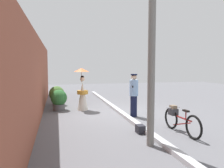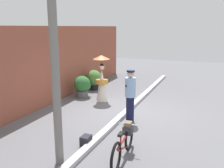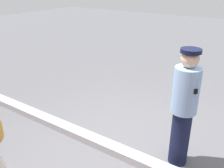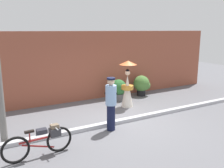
{
  "view_description": "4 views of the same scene",
  "coord_description": "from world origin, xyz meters",
  "px_view_note": "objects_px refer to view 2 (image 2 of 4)",
  "views": [
    {
      "loc": [
        -8.59,
        2.54,
        1.99
      ],
      "look_at": [
        0.34,
        0.26,
        1.21
      ],
      "focal_mm": 34.71,
      "sensor_mm": 36.0,
      "label": 1
    },
    {
      "loc": [
        -8.0,
        -2.72,
        3.0
      ],
      "look_at": [
        -0.2,
        0.48,
        1.06
      ],
      "focal_mm": 39.96,
      "sensor_mm": 36.0,
      "label": 2
    },
    {
      "loc": [
        -1.52,
        2.54,
        2.45
      ],
      "look_at": [
        0.11,
        0.14,
        1.2
      ],
      "focal_mm": 39.56,
      "sensor_mm": 36.0,
      "label": 3
    },
    {
      "loc": [
        -4.2,
        -6.7,
        3.09
      ],
      "look_at": [
        -0.24,
        0.4,
        1.29
      ],
      "focal_mm": 39.37,
      "sensor_mm": 36.0,
      "label": 4
    }
  ],
  "objects_px": {
    "bicycle_near_officer": "(124,142)",
    "backpack_on_pavement": "(86,140)",
    "potted_plant_by_door": "(94,79)",
    "utility_pole": "(54,57)",
    "person_officer": "(130,94)",
    "person_with_parasol": "(102,80)",
    "potted_plant_small": "(83,86)"
  },
  "relations": [
    {
      "from": "bicycle_near_officer",
      "to": "backpack_on_pavement",
      "type": "xyz_separation_m",
      "value": [
        0.25,
        1.13,
        -0.28
      ]
    },
    {
      "from": "potted_plant_by_door",
      "to": "backpack_on_pavement",
      "type": "distance_m",
      "value": 5.85
    },
    {
      "from": "utility_pole",
      "to": "person_officer",
      "type": "bearing_deg",
      "value": -12.35
    },
    {
      "from": "bicycle_near_officer",
      "to": "person_with_parasol",
      "type": "distance_m",
      "value": 4.73
    },
    {
      "from": "person_with_parasol",
      "to": "potted_plant_by_door",
      "type": "height_order",
      "value": "person_with_parasol"
    },
    {
      "from": "backpack_on_pavement",
      "to": "utility_pole",
      "type": "relative_size",
      "value": 0.06
    },
    {
      "from": "bicycle_near_officer",
      "to": "person_with_parasol",
      "type": "xyz_separation_m",
      "value": [
        4.04,
        2.41,
        0.49
      ]
    },
    {
      "from": "utility_pole",
      "to": "potted_plant_by_door",
      "type": "bearing_deg",
      "value": 19.5
    },
    {
      "from": "potted_plant_by_door",
      "to": "backpack_on_pavement",
      "type": "height_order",
      "value": "potted_plant_by_door"
    },
    {
      "from": "bicycle_near_officer",
      "to": "utility_pole",
      "type": "height_order",
      "value": "utility_pole"
    },
    {
      "from": "backpack_on_pavement",
      "to": "utility_pole",
      "type": "bearing_deg",
      "value": 171.96
    },
    {
      "from": "potted_plant_small",
      "to": "utility_pole",
      "type": "xyz_separation_m",
      "value": [
        -4.99,
        -2.15,
        1.9
      ]
    },
    {
      "from": "bicycle_near_officer",
      "to": "utility_pole",
      "type": "bearing_deg",
      "value": 120.34
    },
    {
      "from": "utility_pole",
      "to": "person_with_parasol",
      "type": "bearing_deg",
      "value": 13.33
    },
    {
      "from": "person_with_parasol",
      "to": "backpack_on_pavement",
      "type": "relative_size",
      "value": 6.41
    },
    {
      "from": "person_with_parasol",
      "to": "bicycle_near_officer",
      "type": "bearing_deg",
      "value": -149.21
    },
    {
      "from": "backpack_on_pavement",
      "to": "person_officer",
      "type": "bearing_deg",
      "value": -14.42
    },
    {
      "from": "potted_plant_small",
      "to": "backpack_on_pavement",
      "type": "distance_m",
      "value": 4.62
    },
    {
      "from": "person_with_parasol",
      "to": "potted_plant_small",
      "type": "xyz_separation_m",
      "value": [
        0.2,
        1.01,
        -0.4
      ]
    },
    {
      "from": "potted_plant_small",
      "to": "utility_pole",
      "type": "height_order",
      "value": "utility_pole"
    },
    {
      "from": "potted_plant_small",
      "to": "utility_pole",
      "type": "bearing_deg",
      "value": -156.71
    },
    {
      "from": "bicycle_near_officer",
      "to": "potted_plant_small",
      "type": "distance_m",
      "value": 5.45
    },
    {
      "from": "potted_plant_by_door",
      "to": "utility_pole",
      "type": "height_order",
      "value": "utility_pole"
    },
    {
      "from": "potted_plant_by_door",
      "to": "person_officer",
      "type": "bearing_deg",
      "value": -138.61
    },
    {
      "from": "potted_plant_by_door",
      "to": "potted_plant_small",
      "type": "bearing_deg",
      "value": -176.08
    },
    {
      "from": "person_officer",
      "to": "backpack_on_pavement",
      "type": "height_order",
      "value": "person_officer"
    },
    {
      "from": "bicycle_near_officer",
      "to": "person_with_parasol",
      "type": "height_order",
      "value": "person_with_parasol"
    },
    {
      "from": "backpack_on_pavement",
      "to": "potted_plant_by_door",
      "type": "bearing_deg",
      "value": 24.09
    },
    {
      "from": "person_with_parasol",
      "to": "potted_plant_small",
      "type": "relative_size",
      "value": 2.03
    },
    {
      "from": "person_officer",
      "to": "backpack_on_pavement",
      "type": "xyz_separation_m",
      "value": [
        -2.03,
        0.52,
        -0.77
      ]
    },
    {
      "from": "person_with_parasol",
      "to": "utility_pole",
      "type": "bearing_deg",
      "value": -166.67
    },
    {
      "from": "potted_plant_by_door",
      "to": "bicycle_near_officer",
      "type": "bearing_deg",
      "value": -147.8
    }
  ]
}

